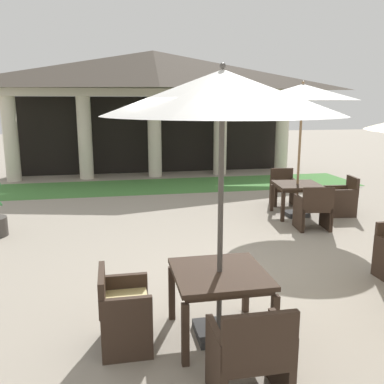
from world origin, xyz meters
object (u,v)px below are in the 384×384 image
Objects in this scene: patio_umbrella_mid_right at (303,94)px; patio_chair_mid_right_east at (342,197)px; patio_chair_near_foreground_west at (123,309)px; patio_table_near_foreground at (220,280)px; patio_chair_near_foreground_south at (251,355)px; patio_chair_mid_right_south at (314,209)px; patio_chair_mid_right_north at (283,188)px; patio_table_mid_right at (297,188)px; patio_umbrella_near_foreground at (222,96)px.

patio_chair_mid_right_east is at bearing -6.64° from patio_umbrella_mid_right.
patio_umbrella_mid_right is (3.91, 4.35, 2.22)m from patio_chair_near_foreground_west.
patio_chair_near_foreground_west is at bearing -179.98° from patio_table_near_foreground.
patio_chair_near_foreground_south is 5.17m from patio_chair_mid_right_south.
patio_chair_near_foreground_west is 1.44m from patio_chair_near_foreground_south.
patio_table_near_foreground is 1.08× the size of patio_chair_mid_right_south.
patio_chair_mid_right_north is at bearing 90.00° from patio_chair_mid_right_south.
patio_table_mid_right is (3.91, 4.35, 0.21)m from patio_chair_near_foreground_west.
patio_chair_mid_right_north is (3.01, 5.36, -0.24)m from patio_table_near_foreground.
patio_chair_mid_right_north reaches higher than patio_table_mid_right.
patio_chair_mid_right_south reaches higher than patio_table_mid_right.
patio_umbrella_near_foreground is 3.14× the size of patio_chair_near_foreground_south.
patio_table_near_foreground is at bearing 67.33° from patio_chair_mid_right_north.
patio_chair_mid_right_east is (1.13, 0.90, -0.03)m from patio_chair_mid_right_south.
patio_table_mid_right is at bearing 90.00° from patio_chair_mid_right_north.
patio_table_mid_right is 1.20× the size of patio_chair_mid_right_north.
patio_chair_mid_right_east is (3.91, 5.25, -0.03)m from patio_chair_near_foreground_south.
patio_chair_mid_right_north is at bearing 83.36° from patio_umbrella_mid_right.
patio_table_mid_right is 2.00m from patio_umbrella_mid_right.
patio_umbrella_near_foreground is (0.00, 0.00, 1.88)m from patio_table_near_foreground.
patio_chair_mid_right_north is at bearing 143.11° from patio_chair_near_foreground_west.
patio_umbrella_mid_right is at bearing 90.00° from patio_chair_mid_right_east.
patio_table_near_foreground reaches higher than patio_table_mid_right.
patio_chair_near_foreground_west is 6.25m from patio_umbrella_mid_right.
patio_table_mid_right is at bearing 138.07° from patio_chair_near_foreground_west.
patio_table_near_foreground is at bearing -123.63° from patio_umbrella_mid_right.
patio_chair_mid_right_south reaches higher than patio_chair_mid_right_north.
patio_chair_near_foreground_west is 0.79× the size of patio_table_mid_right.
patio_umbrella_near_foreground reaches higher than patio_chair_near_foreground_west.
patio_table_near_foreground is 0.33× the size of patio_umbrella_mid_right.
patio_table_near_foreground is 5.59m from patio_umbrella_mid_right.
patio_chair_mid_right_south is 1.03× the size of patio_chair_mid_right_east.
patio_chair_mid_right_south is (-0.24, -2.03, 0.02)m from patio_chair_mid_right_north.
patio_chair_near_foreground_west is 0.93× the size of patio_chair_mid_right_south.
patio_chair_near_foreground_west is at bearing -131.91° from patio_table_mid_right.
patio_umbrella_mid_right is (-0.00, -0.00, 2.00)m from patio_table_mid_right.
patio_table_mid_right is at bearing 56.37° from patio_umbrella_near_foreground.
patio_umbrella_mid_right reaches higher than patio_chair_mid_right_south.
patio_table_near_foreground is 4.35m from patio_chair_mid_right_south.
patio_chair_near_foreground_south is 1.05× the size of patio_chair_mid_right_east.
patio_table_mid_right is 1.04m from patio_chair_mid_right_south.
patio_chair_mid_right_east is at bearing 53.35° from patio_chair_near_foreground_south.
patio_chair_near_foreground_south is at bearing -115.85° from patio_chair_mid_right_south.
patio_table_near_foreground is 5.77m from patio_chair_mid_right_east.
patio_chair_mid_right_east is (3.91, 4.23, -0.25)m from patio_table_near_foreground.
patio_chair_mid_right_north is 0.98× the size of patio_chair_mid_right_south.
patio_chair_near_foreground_south is 6.49m from patio_umbrella_mid_right.
patio_umbrella_near_foreground is 2.34m from patio_chair_near_foreground_west.
patio_chair_mid_right_north reaches higher than patio_chair_mid_right_east.
patio_umbrella_near_foreground reaches higher than patio_chair_near_foreground_south.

